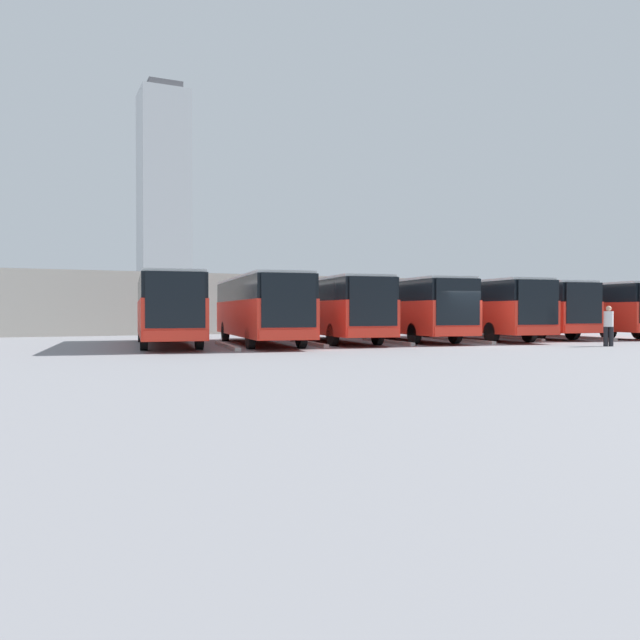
{
  "coord_description": "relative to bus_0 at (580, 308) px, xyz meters",
  "views": [
    {
      "loc": [
        17.99,
        22.98,
        1.58
      ],
      "look_at": [
        4.95,
        -5.84,
        1.14
      ],
      "focal_mm": 35.0,
      "sensor_mm": 36.0,
      "label": 1
    }
  ],
  "objects": [
    {
      "name": "office_tower",
      "position": [
        -4.34,
        -163.92,
        32.78
      ],
      "size": [
        14.3,
        14.3,
        70.35
      ],
      "color": "#ADB2B7",
      "rests_on": "ground_plane"
    },
    {
      "name": "curb_divider_4",
      "position": [
        18.85,
        1.15,
        -1.71
      ],
      "size": [
        1.02,
        6.05,
        0.15
      ],
      "primitive_type": "cube",
      "rotation": [
        0.0,
        0.0,
        -0.13
      ],
      "color": "#B2B2AD",
      "rests_on": "ground_plane"
    },
    {
      "name": "curb_divider_2",
      "position": [
        10.47,
        1.99,
        -1.71
      ],
      "size": [
        1.02,
        6.05,
        0.15
      ],
      "primitive_type": "cube",
      "rotation": [
        0.0,
        0.0,
        -0.13
      ],
      "color": "#B2B2AD",
      "rests_on": "ground_plane"
    },
    {
      "name": "bus_5",
      "position": [
        20.95,
        0.22,
        0.0
      ],
      "size": [
        3.99,
        11.94,
        3.19
      ],
      "rotation": [
        0.0,
        0.0,
        -0.13
      ],
      "color": "red",
      "rests_on": "ground_plane"
    },
    {
      "name": "station_building",
      "position": [
        12.57,
        -17.89,
        0.35
      ],
      "size": [
        42.56,
        11.31,
        4.21
      ],
      "color": "#A8A399",
      "rests_on": "ground_plane"
    },
    {
      "name": "pedestrian",
      "position": [
        7.12,
        8.26,
        -0.81
      ],
      "size": [
        0.57,
        0.57,
        1.83
      ],
      "rotation": [
        0.0,
        0.0,
        5.66
      ],
      "color": "black",
      "rests_on": "ground_plane"
    },
    {
      "name": "bus_6",
      "position": [
        25.14,
        -0.67,
        0.0
      ],
      "size": [
        3.99,
        11.94,
        3.19
      ],
      "rotation": [
        0.0,
        0.0,
        -0.13
      ],
      "color": "red",
      "rests_on": "ground_plane"
    },
    {
      "name": "bus_4",
      "position": [
        16.76,
        -0.59,
        0.0
      ],
      "size": [
        3.99,
        11.94,
        3.19
      ],
      "rotation": [
        0.0,
        0.0,
        -0.13
      ],
      "color": "red",
      "rests_on": "ground_plane"
    },
    {
      "name": "curb_divider_0",
      "position": [
        2.09,
        1.73,
        -1.71
      ],
      "size": [
        1.02,
        6.05,
        0.15
      ],
      "primitive_type": "cube",
      "rotation": [
        0.0,
        0.0,
        -0.13
      ],
      "color": "#B2B2AD",
      "rests_on": "ground_plane"
    },
    {
      "name": "curb_divider_3",
      "position": [
        14.66,
        1.43,
        -1.71
      ],
      "size": [
        1.02,
        6.05,
        0.15
      ],
      "primitive_type": "cube",
      "rotation": [
        0.0,
        0.0,
        -0.13
      ],
      "color": "#B2B2AD",
      "rests_on": "ground_plane"
    },
    {
      "name": "curb_divider_1",
      "position": [
        6.28,
        0.82,
        -1.71
      ],
      "size": [
        1.02,
        6.05,
        0.15
      ],
      "primitive_type": "cube",
      "rotation": [
        0.0,
        0.0,
        -0.13
      ],
      "color": "#B2B2AD",
      "rests_on": "ground_plane"
    },
    {
      "name": "ground_plane",
      "position": [
        12.57,
        5.48,
        -1.79
      ],
      "size": [
        600.0,
        600.0,
        0.0
      ],
      "primitive_type": "plane",
      "color": "gray"
    },
    {
      "name": "bus_1",
      "position": [
        4.19,
        -0.91,
        0.0
      ],
      "size": [
        3.99,
        11.94,
        3.19
      ],
      "rotation": [
        0.0,
        0.0,
        -0.13
      ],
      "color": "red",
      "rests_on": "ground_plane"
    },
    {
      "name": "bus_2",
      "position": [
        8.38,
        0.25,
        0.0
      ],
      "size": [
        3.99,
        11.94,
        3.19
      ],
      "rotation": [
        0.0,
        0.0,
        -0.13
      ],
      "color": "red",
      "rests_on": "ground_plane"
    },
    {
      "name": "curb_divider_5",
      "position": [
        23.04,
        1.95,
        -1.71
      ],
      "size": [
        1.02,
        6.05,
        0.15
      ],
      "primitive_type": "cube",
      "rotation": [
        0.0,
        0.0,
        -0.13
      ],
      "color": "#B2B2AD",
      "rests_on": "ground_plane"
    },
    {
      "name": "bus_3",
      "position": [
        12.57,
        -0.3,
        0.0
      ],
      "size": [
        3.99,
        11.94,
        3.19
      ],
      "rotation": [
        0.0,
        0.0,
        -0.13
      ],
      "color": "red",
      "rests_on": "ground_plane"
    },
    {
      "name": "bus_0",
      "position": [
        0.0,
        0.0,
        0.0
      ],
      "size": [
        3.99,
        11.94,
        3.19
      ],
      "rotation": [
        0.0,
        0.0,
        -0.13
      ],
      "color": "red",
      "rests_on": "ground_plane"
    }
  ]
}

